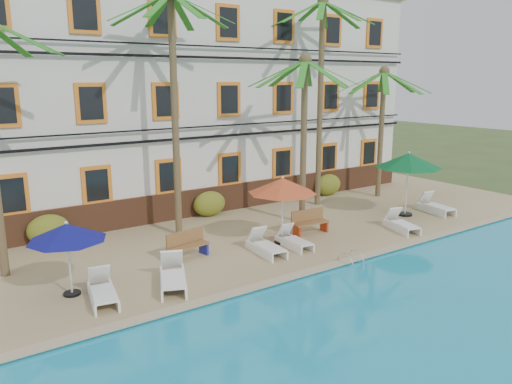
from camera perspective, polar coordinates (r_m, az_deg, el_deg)
ground at (r=16.82m, az=5.31°, el=-8.63°), size 100.00×100.00×0.00m
pool_deck at (r=20.63m, az=-3.65°, el=-4.14°), size 30.00×12.00×0.25m
swimming_pool at (r=12.79m, az=26.83°, el=-16.83°), size 26.00×12.00×0.20m
pool_coping at (r=16.09m, az=7.41°, el=-8.63°), size 30.00×0.35×0.06m
hotel_building at (r=24.16m, az=-10.07°, el=10.83°), size 25.40×6.44×10.22m
palm_b at (r=18.69m, az=-9.39°, el=12.24°), size 4.55×4.55×9.05m
palm_c at (r=20.25m, az=5.52°, el=8.84°), size 4.55×4.55×6.86m
palm_d at (r=23.40m, az=7.42°, el=12.99°), size 4.55×4.55×9.48m
palm_e at (r=25.79m, az=14.22°, el=8.87°), size 4.55×4.55×6.49m
shrub_left at (r=19.63m, az=-22.65°, el=-3.97°), size 1.50×0.90×1.10m
shrub_mid at (r=21.89m, az=-5.35°, el=-1.34°), size 1.50×0.90×1.10m
shrub_right at (r=25.96m, az=8.25°, el=0.83°), size 1.50×0.90×1.10m
umbrella_blue at (r=14.50m, az=-20.81°, el=-4.34°), size 2.13×2.13×2.14m
umbrella_red at (r=17.87m, az=3.05°, el=0.68°), size 2.50×2.50×2.50m
umbrella_green at (r=22.49m, az=17.03°, el=3.42°), size 2.85×2.85×2.84m
lounger_a at (r=14.37m, az=-17.15°, el=-10.76°), size 0.96×1.89×0.85m
lounger_b at (r=14.81m, az=-9.49°, el=-9.49°), size 1.45×2.12×0.95m
lounger_c at (r=17.25m, az=1.09°, el=-6.15°), size 0.78×1.85×0.85m
lounger_d at (r=17.95m, az=4.31°, el=-5.50°), size 0.68×1.67×0.78m
lounger_e at (r=20.64m, az=16.23°, el=-3.49°), size 1.11×1.87×0.84m
lounger_f at (r=23.83m, az=19.75°, el=-1.53°), size 1.01×1.98×0.89m
bench_left at (r=16.91m, az=-7.92°, el=-5.98°), size 1.56×0.71×0.93m
bench_right at (r=19.53m, az=6.15°, el=-3.36°), size 1.54×0.60×0.93m
pool_ladder at (r=16.83m, az=10.76°, el=-7.88°), size 0.54×0.74×0.74m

